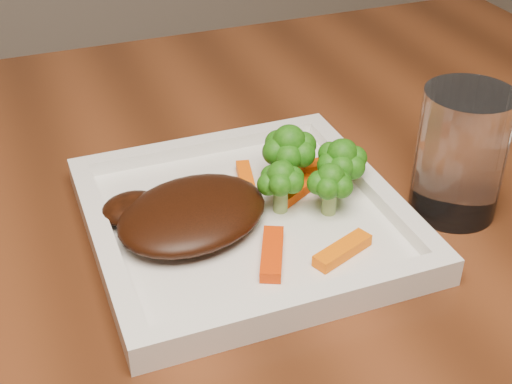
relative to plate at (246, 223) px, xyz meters
name	(u,v)px	position (x,y,z in m)	size (l,w,h in m)	color
plate	(246,223)	(0.00, 0.00, 0.00)	(0.27, 0.27, 0.01)	white
steak	(192,214)	(-0.05, 0.00, 0.02)	(0.14, 0.11, 0.03)	black
broccoli_0	(289,152)	(0.06, 0.04, 0.04)	(0.06, 0.06, 0.07)	#2E6911
broccoli_1	(341,163)	(0.10, 0.01, 0.04)	(0.05, 0.05, 0.06)	#2C5D0F
broccoli_2	(330,185)	(0.07, -0.02, 0.04)	(0.05, 0.05, 0.06)	#3A7814
broccoli_3	(281,181)	(0.03, 0.00, 0.04)	(0.05, 0.05, 0.06)	#216210
carrot_0	(342,250)	(0.06, -0.08, 0.01)	(0.06, 0.02, 0.01)	#FF6B04
carrot_2	(272,254)	(0.00, -0.06, 0.01)	(0.06, 0.02, 0.01)	#DD3603
carrot_3	(326,164)	(0.10, 0.05, 0.01)	(0.06, 0.01, 0.01)	#CC4003
carrot_4	(245,178)	(0.02, 0.05, 0.01)	(0.05, 0.01, 0.01)	#FF5C04
carrot_6	(296,191)	(0.06, 0.02, 0.01)	(0.05, 0.01, 0.01)	#FF4704
drinking_glass	(461,154)	(0.19, -0.04, 0.05)	(0.08, 0.08, 0.12)	white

